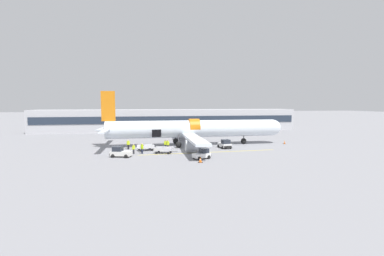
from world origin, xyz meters
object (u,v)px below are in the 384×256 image
Objects in this scene: ground_crew_loader_b at (134,149)px; ground_crew_driver at (142,148)px; baggage_tug_mid at (202,154)px; ground_crew_supervisor at (128,144)px; airplane at (192,129)px; ground_crew_helper at (165,144)px; ground_crew_loader_a at (168,144)px; baggage_cart_loading at (146,148)px; baggage_cart_queued at (164,150)px; baggage_tug_lead at (120,152)px; baggage_tug_rear at (225,144)px.

ground_crew_loader_b is 1.36m from ground_crew_driver.
ground_crew_supervisor reaches higher than baggage_tug_mid.
airplane is 6.63m from ground_crew_helper.
ground_crew_loader_a is at bearing 26.91° from ground_crew_loader_b.
baggage_tug_mid reaches higher than baggage_cart_loading.
ground_crew_loader_a is (0.81, 3.16, 0.46)m from baggage_cart_queued.
airplane reaches higher than ground_crew_loader_a.
baggage_tug_lead is at bearing -140.55° from ground_crew_helper.
baggage_tug_rear is at bearing -0.57° from ground_crew_loader_a.
ground_crew_loader_a is at bearing 0.62° from baggage_cart_loading.
baggage_tug_lead is at bearing -96.21° from ground_crew_supervisor.
baggage_tug_lead is 9.21m from ground_crew_loader_a.
baggage_tug_mid is at bearing -45.80° from baggage_cart_loading.
ground_crew_loader_a reaches higher than baggage_tug_mid.
ground_crew_driver reaches higher than baggage_tug_lead.
ground_crew_loader_a reaches higher than ground_crew_loader_b.
airplane reaches higher than ground_crew_driver.
baggage_tug_lead reaches higher than baggage_cart_queued.
baggage_tug_lead is at bearing -145.99° from ground_crew_driver.
baggage_tug_rear is 0.83× the size of baggage_cart_loading.
ground_crew_driver reaches higher than baggage_cart_queued.
ground_crew_driver is (3.27, 2.20, 0.21)m from baggage_tug_lead.
ground_crew_supervisor is (-11.43, 10.27, 0.26)m from baggage_tug_mid.
ground_crew_driver is (-9.48, -6.99, -2.27)m from airplane.
baggage_cart_loading is at bearing 179.75° from baggage_tug_rear.
ground_crew_helper is at bearing 39.45° from baggage_tug_lead.
ground_crew_loader_b is at bearing -124.89° from baggage_cart_loading.
airplane is at bearing 142.41° from baggage_tug_rear.
baggage_tug_rear is 1.93× the size of ground_crew_helper.
baggage_tug_lead is at bearing -132.44° from ground_crew_loader_b.
baggage_tug_lead is at bearing -164.92° from baggage_tug_rear.
ground_crew_loader_a reaches higher than ground_crew_supervisor.
baggage_tug_lead is 18.94m from baggage_tug_rear.
ground_crew_driver is 0.99× the size of ground_crew_supervisor.
ground_crew_supervisor is (-1.17, 4.71, 0.06)m from ground_crew_loader_b.
ground_crew_driver is at bearing 34.01° from baggage_tug_lead.
baggage_tug_lead is 9.55m from ground_crew_helper.
baggage_cart_queued is at bearing 15.20° from baggage_tug_lead.
airplane is 15.91m from baggage_tug_lead.
baggage_tug_rear is 1.74× the size of ground_crew_loader_a.
airplane is 12.46× the size of baggage_tug_mid.
ground_crew_driver is at bearing -147.52° from ground_crew_loader_a.
baggage_tug_rear reaches higher than baggage_cart_queued.
ground_crew_loader_a is (-10.58, 0.10, 0.24)m from baggage_tug_rear.
ground_crew_supervisor is (0.74, 6.80, 0.21)m from baggage_tug_lead.
baggage_cart_loading is at bearing 51.75° from baggage_tug_lead.
baggage_cart_loading is 2.17× the size of ground_crew_driver.
baggage_tug_mid is 0.77× the size of baggage_cart_queued.
airplane is at bearing 35.79° from baggage_tug_lead.
ground_crew_loader_a reaches higher than ground_crew_driver.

